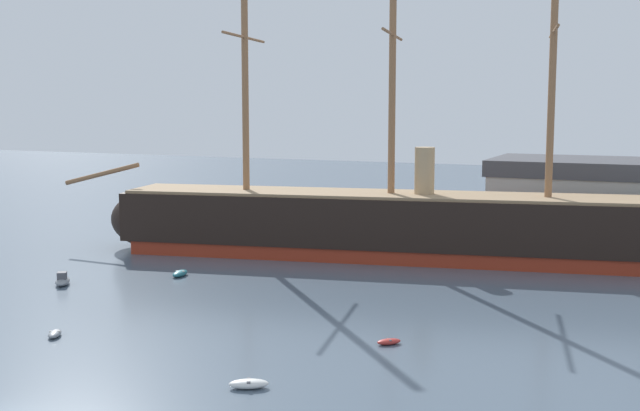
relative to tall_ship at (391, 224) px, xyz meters
The scene contains 7 objects.
tall_ship is the anchor object (origin of this frame).
dinghy_foreground_left 43.44m from the tall_ship, 107.94° to the right, with size 1.79×2.27×0.49m.
dinghy_foreground_right 45.69m from the tall_ship, 82.42° to the right, with size 2.76×2.18×0.60m.
motorboat_mid_left 36.95m from the tall_ship, 133.35° to the right, with size 2.88×3.42×1.35m.
dinghy_mid_right 34.62m from the tall_ship, 71.22° to the right, with size 1.94×1.87×0.44m.
dinghy_alongside_bow 25.33m from the tall_ship, 132.16° to the right, with size 1.47×2.76×0.62m.
motorboat_distant_centre 10.86m from the tall_ship, 106.59° to the left, with size 4.57×2.86×1.79m.
Camera 1 is at (35.42, -33.73, 18.10)m, focal length 45.60 mm.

